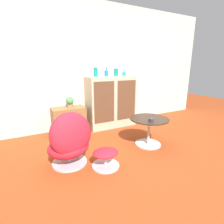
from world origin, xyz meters
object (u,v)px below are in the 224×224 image
coffee_table (149,128)px  teacup (151,120)px  tv_console (69,120)px  vase_inner_left (106,73)px  sideboard (111,102)px  vase_inner_right (116,72)px  vase_leftmost (96,72)px  potted_plant (70,102)px  vase_rightmost (124,74)px  egg_chair (70,141)px  ottoman (106,156)px

coffee_table → teacup: teacup is taller
tv_console → vase_inner_left: 1.24m
sideboard → vase_inner_right: vase_inner_right is taller
vase_inner_right → teacup: vase_inner_right is taller
vase_inner_left → vase_inner_right: bearing=0.0°
vase_leftmost → potted_plant: vase_leftmost is taller
tv_console → vase_inner_right: 1.42m
tv_console → vase_rightmost: size_ratio=4.87×
teacup → vase_inner_left: bearing=95.2°
egg_chair → ottoman: (0.40, -0.26, -0.19)m
coffee_table → vase_inner_left: vase_inner_left is taller
ottoman → vase_inner_left: vase_inner_left is taller
vase_leftmost → vase_rightmost: vase_leftmost is taller
vase_rightmost → coffee_table: bearing=-100.8°
tv_console → egg_chair: 1.26m
egg_chair → tv_console: bearing=76.3°
vase_inner_left → vase_leftmost: bearing=180.0°
egg_chair → vase_rightmost: vase_rightmost is taller
ottoman → vase_inner_left: (0.73, 1.45, 1.02)m
tv_console → vase_leftmost: (0.60, -0.03, 0.94)m
sideboard → vase_leftmost: bearing=179.4°
egg_chair → vase_inner_right: vase_inner_right is taller
vase_rightmost → teacup: size_ratio=1.07×
coffee_table → vase_inner_left: 1.49m
egg_chair → vase_leftmost: vase_leftmost is taller
sideboard → vase_rightmost: vase_rightmost is taller
vase_leftmost → vase_rightmost: 0.68m
ottoman → vase_leftmost: 1.85m
vase_inner_right → potted_plant: bearing=178.2°
coffee_table → vase_inner_left: (-0.21, 1.19, 0.87)m
coffee_table → potted_plant: (-1.01, 1.22, 0.33)m
egg_chair → vase_rightmost: 2.13m
egg_chair → ottoman: 0.52m
vase_inner_right → egg_chair: bearing=-139.1°
tv_console → ottoman: size_ratio=1.71×
sideboard → egg_chair: sideboard is taller
coffee_table → teacup: bearing=-120.6°
sideboard → potted_plant: size_ratio=5.17×
vase_inner_right → vase_rightmost: bearing=0.0°
tv_console → potted_plant: (0.04, 0.00, 0.37)m
vase_inner_right → teacup: bearing=-94.8°
potted_plant → vase_rightmost: bearing=-1.5°
ottoman → sideboard: bearing=59.9°
potted_plant → tv_console: bearing=-179.3°
vase_inner_left → sideboard: bearing=-2.1°
vase_inner_right → tv_console: bearing=178.3°
vase_leftmost → vase_rightmost: bearing=0.0°
ottoman → vase_leftmost: size_ratio=2.00×
sideboard → teacup: 1.34m
sideboard → coffee_table: sideboard is taller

